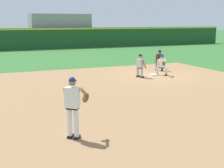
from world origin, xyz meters
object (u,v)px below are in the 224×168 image
object	(u,v)px
first_baseman	(162,64)
pitcher	(74,104)
first_base_bag	(154,75)
baseball	(135,95)
baserunner	(140,65)
umpire	(160,59)

from	to	relation	value
first_baseman	pitcher	bearing A→B (deg)	-134.61
first_base_bag	pitcher	size ratio (longest dim) A/B	0.20
baseball	baserunner	world-z (taller)	baserunner
baserunner	umpire	xyz separation A→B (m)	(2.52, 1.82, 0.00)
baseball	umpire	size ratio (longest dim) A/B	0.05
first_base_bag	baserunner	world-z (taller)	baserunner
umpire	first_base_bag	bearing A→B (deg)	-130.78
first_baseman	umpire	bearing A→B (deg)	62.80
baseball	first_baseman	distance (m)	6.02
first_base_bag	first_baseman	size ratio (longest dim) A/B	0.28
first_baseman	baserunner	size ratio (longest dim) A/B	0.92
first_baseman	umpire	xyz separation A→B (m)	(0.89, 1.73, 0.06)
pitcher	baserunner	distance (m)	10.63
first_baseman	baserunner	xyz separation A→B (m)	(-1.63, -0.09, 0.06)
baserunner	umpire	world-z (taller)	same
first_baseman	umpire	world-z (taller)	umpire
baserunner	first_base_bag	bearing A→B (deg)	10.71
baseball	first_baseman	bearing A→B (deg)	46.25
baseball	first_base_bag	bearing A→B (deg)	50.69
first_base_bag	umpire	world-z (taller)	umpire
pitcher	baseball	bearing A→B (deg)	44.52
baseball	baserunner	bearing A→B (deg)	59.34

